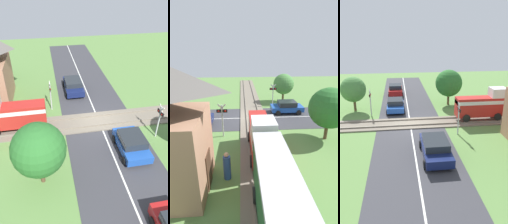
% 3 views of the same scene
% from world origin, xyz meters
% --- Properties ---
extents(ground_plane, '(60.00, 60.00, 0.00)m').
position_xyz_m(ground_plane, '(0.00, 0.00, 0.00)').
color(ground_plane, '#5B8442').
extents(road_surface, '(48.00, 6.40, 0.02)m').
position_xyz_m(road_surface, '(0.00, 0.00, 0.01)').
color(road_surface, '#38383D').
rests_on(road_surface, ground_plane).
extents(track_bed, '(2.80, 48.00, 0.24)m').
position_xyz_m(track_bed, '(0.00, 0.00, 0.07)').
color(track_bed, '#756B5B').
rests_on(track_bed, ground_plane).
extents(car_near_crossing, '(3.69, 2.04, 1.42)m').
position_xyz_m(car_near_crossing, '(-4.09, -1.44, 0.75)').
color(car_near_crossing, '#1E4CA8').
rests_on(car_near_crossing, ground_plane).
extents(car_far_side, '(4.32, 2.06, 1.42)m').
position_xyz_m(car_far_side, '(6.30, 1.44, 0.75)').
color(car_far_side, '#141E4C').
rests_on(car_far_side, ground_plane).
extents(crossing_signal_west_approach, '(0.90, 0.18, 2.96)m').
position_xyz_m(crossing_signal_west_approach, '(-2.87, -4.06, 1.90)').
color(crossing_signal_west_approach, '#B7B7B7').
rests_on(crossing_signal_west_approach, ground_plane).
extents(crossing_signal_east_approach, '(0.90, 0.18, 2.96)m').
position_xyz_m(crossing_signal_east_approach, '(2.87, 4.06, 1.90)').
color(crossing_signal_east_approach, '#B7B7B7').
rests_on(crossing_signal_east_approach, ground_plane).
extents(tree_roadside_hedge, '(3.29, 3.29, 4.38)m').
position_xyz_m(tree_roadside_hedge, '(-5.76, 5.15, 2.73)').
color(tree_roadside_hedge, brown).
rests_on(tree_roadside_hedge, ground_plane).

